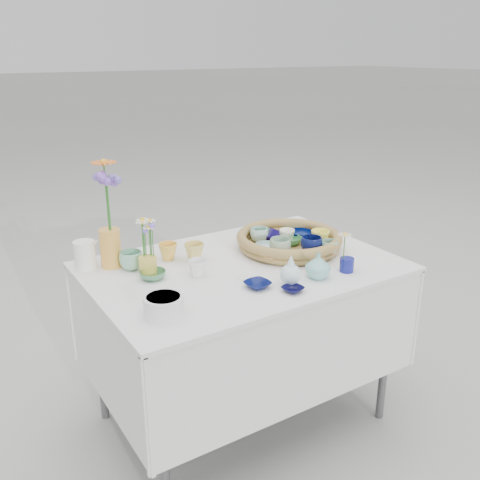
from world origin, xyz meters
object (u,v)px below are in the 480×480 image
display_table (242,416)px  tall_vase_yellow (111,248)px  bud_vase_seafoam (318,266)px  wicker_tray (289,241)px

display_table → tall_vase_yellow: size_ratio=7.81×
bud_vase_seafoam → tall_vase_yellow: 0.85m
display_table → bud_vase_seafoam: size_ratio=12.13×
wicker_tray → bud_vase_seafoam: bud_vase_seafoam is taller
display_table → bud_vase_seafoam: 0.88m
wicker_tray → bud_vase_seafoam: 0.33m
display_table → wicker_tray: wicker_tray is taller
display_table → tall_vase_yellow: tall_vase_yellow is taller
tall_vase_yellow → bud_vase_seafoam: bearing=-40.3°
bud_vase_seafoam → tall_vase_yellow: bearing=139.7°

